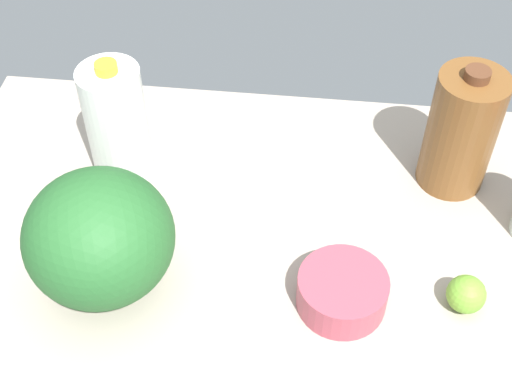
# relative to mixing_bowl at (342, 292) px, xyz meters

# --- Properties ---
(countertop) EXTENTS (1.20, 0.76, 0.03)m
(countertop) POSITION_rel_mixing_bowl_xyz_m (-0.16, 0.14, -0.05)
(countertop) COLOR #A79A8B
(countertop) RESTS_ON ground
(mixing_bowl) EXTENTS (0.15, 0.15, 0.06)m
(mixing_bowl) POSITION_rel_mixing_bowl_xyz_m (0.00, 0.00, 0.00)
(mixing_bowl) COLOR #AB4353
(mixing_bowl) RESTS_ON countertop
(milk_jug) EXTENTS (0.11, 0.11, 0.25)m
(milk_jug) POSITION_rel_mixing_bowl_xyz_m (-0.43, 0.26, 0.09)
(milk_jug) COLOR white
(milk_jug) RESTS_ON countertop
(watermelon) EXTENTS (0.24, 0.24, 0.22)m
(watermelon) POSITION_rel_mixing_bowl_xyz_m (-0.39, 0.01, 0.08)
(watermelon) COLOR #27632B
(watermelon) RESTS_ON countertop
(chocolate_milk_jug) EXTENTS (0.13, 0.13, 0.26)m
(chocolate_milk_jug) POSITION_rel_mixing_bowl_xyz_m (0.20, 0.31, 0.09)
(chocolate_milk_jug) COLOR brown
(chocolate_milk_jug) RESTS_ON countertop
(lime_near_front) EXTENTS (0.06, 0.06, 0.06)m
(lime_near_front) POSITION_rel_mixing_bowl_xyz_m (0.20, 0.02, 0.00)
(lime_near_front) COLOR #6FAC33
(lime_near_front) RESTS_ON countertop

